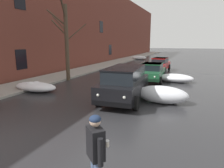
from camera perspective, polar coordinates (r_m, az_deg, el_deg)
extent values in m
cube|color=gray|center=(24.60, -4.87, 4.81)|extent=(2.99, 80.00, 0.14)
cube|color=brown|center=(25.51, -9.29, 17.50)|extent=(0.60, 80.00, 11.29)
cube|color=black|center=(33.11, -0.56, 9.76)|extent=(0.08, 1.10, 1.60)
cube|color=black|center=(17.74, -24.52, 6.41)|extent=(0.08, 1.10, 1.60)
cube|color=black|center=(30.13, -3.12, 15.99)|extent=(0.08, 1.10, 1.60)
ellipsoid|color=white|center=(36.10, 7.70, 7.46)|extent=(2.62, 0.94, 0.68)
ellipsoid|color=white|center=(36.00, 8.19, 7.32)|extent=(0.65, 0.54, 0.54)
ellipsoid|color=white|center=(10.68, 14.07, -2.92)|extent=(2.66, 1.25, 0.90)
ellipsoid|color=white|center=(10.67, 13.45, -4.20)|extent=(0.51, 0.43, 0.43)
ellipsoid|color=white|center=(10.91, 16.98, -3.94)|extent=(0.56, 0.46, 0.46)
ellipsoid|color=white|center=(13.78, -21.01, -0.74)|extent=(3.01, 1.43, 0.57)
ellipsoid|color=white|center=(13.98, -20.77, -0.46)|extent=(0.73, 0.61, 0.61)
ellipsoid|color=white|center=(13.80, -22.30, -0.68)|extent=(0.76, 0.63, 0.63)
ellipsoid|color=white|center=(16.50, 17.67, 1.64)|extent=(2.75, 1.38, 0.65)
ellipsoid|color=white|center=(16.69, 18.86, 1.48)|extent=(0.65, 0.54, 0.54)
cylinder|color=#4C3D2D|center=(16.74, -12.81, 11.23)|extent=(0.32, 0.32, 5.98)
cylinder|color=#4C3D2D|center=(16.73, -14.83, 16.43)|extent=(0.83, 0.79, 1.16)
cylinder|color=#4C3D2D|center=(17.27, -15.61, 17.81)|extent=(1.73, 0.26, 1.35)
cylinder|color=#4C3D2D|center=(16.85, -10.20, 14.33)|extent=(1.29, 1.12, 1.37)
cylinder|color=#4C3D2D|center=(17.32, -14.92, 15.28)|extent=(1.61, 0.35, 1.34)
cylinder|color=#4C3D2D|center=(16.28, -13.83, 20.47)|extent=(0.65, 1.37, 1.40)
cube|color=black|center=(10.76, 3.60, -0.86)|extent=(2.15, 4.68, 0.80)
cube|color=black|center=(10.66, 3.72, 3.07)|extent=(1.80, 3.30, 0.68)
cube|color=black|center=(10.62, 3.74, 4.72)|extent=(1.84, 3.36, 0.06)
cube|color=black|center=(8.77, -0.26, -5.74)|extent=(1.82, 0.24, 0.22)
cube|color=black|center=(12.94, 6.17, 0.02)|extent=(1.82, 0.24, 0.22)
cylinder|color=black|center=(9.32, 6.93, -5.51)|extent=(0.22, 0.69, 0.68)
cylinder|color=black|center=(9.85, -3.94, -4.48)|extent=(0.22, 0.69, 0.68)
cylinder|color=black|center=(12.01, 9.72, -1.61)|extent=(0.22, 0.69, 0.68)
cylinder|color=black|center=(12.43, 1.07, -0.97)|extent=(0.22, 0.69, 0.68)
sphere|color=silver|center=(8.47, 3.54, -3.86)|extent=(0.14, 0.14, 0.14)
sphere|color=silver|center=(8.84, -4.02, -3.18)|extent=(0.14, 0.14, 0.14)
cube|color=#1E5633|center=(16.50, 11.23, 2.95)|extent=(1.84, 3.97, 0.60)
cube|color=black|center=(16.61, 11.43, 4.95)|extent=(1.55, 2.08, 0.52)
cube|color=#1E5633|center=(16.59, 11.46, 5.74)|extent=(1.59, 2.12, 0.06)
cube|color=black|center=(14.67, 9.92, 1.17)|extent=(1.71, 0.16, 0.22)
cube|color=black|center=(18.39, 12.24, 3.25)|extent=(1.71, 0.16, 0.22)
cylinder|color=black|center=(15.24, 13.70, 0.95)|extent=(0.20, 0.60, 0.60)
cylinder|color=black|center=(15.55, 7.18, 1.42)|extent=(0.20, 0.60, 0.60)
cylinder|color=black|center=(17.62, 14.73, 2.36)|extent=(0.20, 0.60, 0.60)
cylinder|color=black|center=(17.89, 9.05, 2.74)|extent=(0.20, 0.60, 0.60)
sphere|color=silver|center=(14.50, 12.13, 2.00)|extent=(0.14, 0.14, 0.14)
sphere|color=silver|center=(14.71, 7.77, 2.30)|extent=(0.14, 0.14, 0.14)
cube|color=red|center=(22.23, 13.43, 5.14)|extent=(1.78, 4.43, 0.60)
cube|color=black|center=(22.39, 13.61, 6.62)|extent=(1.47, 2.32, 0.52)
cube|color=red|center=(22.37, 13.64, 7.20)|extent=(1.51, 2.37, 0.06)
cube|color=#520B0B|center=(20.18, 12.21, 4.01)|extent=(1.58, 0.18, 0.22)
cube|color=#520B0B|center=(24.34, 14.41, 5.23)|extent=(1.58, 0.18, 0.22)
cylinder|color=black|center=(20.80, 14.89, 3.77)|extent=(0.20, 0.61, 0.60)
cylinder|color=black|center=(21.13, 10.46, 4.10)|extent=(0.20, 0.61, 0.60)
cylinder|color=black|center=(23.45, 16.04, 4.60)|extent=(0.20, 0.61, 0.60)
cylinder|color=black|center=(23.75, 12.08, 4.89)|extent=(0.20, 0.61, 0.60)
sphere|color=silver|center=(20.01, 13.69, 4.62)|extent=(0.14, 0.14, 0.14)
sphere|color=silver|center=(20.23, 10.77, 4.83)|extent=(0.14, 0.14, 0.14)
cube|color=black|center=(4.09, -4.73, -16.49)|extent=(0.48, 0.48, 0.64)
cylinder|color=black|center=(4.34, -5.94, -15.67)|extent=(0.16, 0.16, 0.56)
cylinder|color=black|center=(3.91, -3.33, -18.94)|extent=(0.16, 0.16, 0.56)
sphere|color=beige|center=(3.90, -4.84, -10.53)|extent=(0.22, 0.22, 0.22)
ellipsoid|color=#1E2D4C|center=(3.88, -4.85, -10.01)|extent=(0.23, 0.23, 0.17)
cylinder|color=beige|center=(4.01, -1.39, -16.77)|extent=(0.11, 0.11, 0.11)
cylinder|color=silver|center=(3.98, -1.39, -15.97)|extent=(0.12, 0.12, 0.02)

